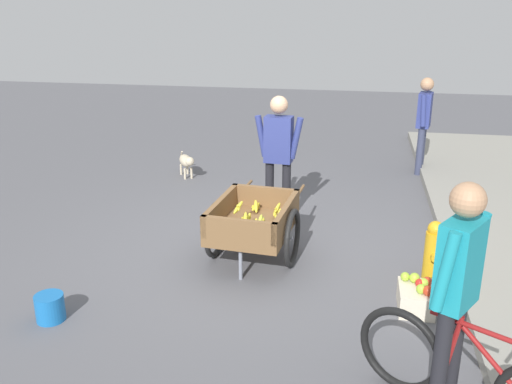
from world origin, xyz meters
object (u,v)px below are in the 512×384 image
object	(u,v)px
plastic_bucket	(50,308)
apple_crate	(416,296)
bystander_person	(424,117)
dog	(186,161)
fruit_cart	(254,224)
bicycle	(467,376)
vendor_person	(278,149)
fire_hydrant	(433,252)
cyclist_person	(457,280)

from	to	relation	value
plastic_bucket	apple_crate	distance (m)	3.37
plastic_bucket	bystander_person	distance (m)	6.48
dog	apple_crate	size ratio (longest dim) A/B	1.35
plastic_bucket	bystander_person	size ratio (longest dim) A/B	0.17
fruit_cart	apple_crate	distance (m)	1.87
bicycle	apple_crate	world-z (taller)	bicycle
fruit_cart	plastic_bucket	distance (m)	2.23
fruit_cart	vendor_person	world-z (taller)	vendor_person
vendor_person	fire_hydrant	bearing A→B (deg)	53.56
bicycle	vendor_person	bearing A→B (deg)	-151.88
fruit_cart	fire_hydrant	world-z (taller)	fruit_cart
vendor_person	cyclist_person	distance (m)	3.64
dog	apple_crate	bearing A→B (deg)	43.12
fire_hydrant	plastic_bucket	world-z (taller)	fire_hydrant
vendor_person	apple_crate	distance (m)	2.62
vendor_person	plastic_bucket	distance (m)	3.28
fire_hydrant	plastic_bucket	xyz separation A→B (m)	(1.36, -3.47, -0.21)
plastic_bucket	bicycle	bearing A→B (deg)	79.41
fire_hydrant	fruit_cart	bearing A→B (deg)	-95.15
fruit_cart	fire_hydrant	size ratio (longest dim) A/B	2.56
plastic_bucket	bystander_person	xyz separation A→B (m)	(-5.26, 3.70, 0.81)
dog	bystander_person	distance (m)	3.91
bicycle	dog	world-z (taller)	bicycle
cyclist_person	dog	size ratio (longest dim) A/B	2.86
plastic_bucket	apple_crate	world-z (taller)	apple_crate
fruit_cart	plastic_bucket	bearing A→B (deg)	-45.98
cyclist_person	fire_hydrant	size ratio (longest dim) A/B	2.54
fruit_cart	dog	bearing A→B (deg)	-149.78
cyclist_person	fire_hydrant	bearing A→B (deg)	176.05
fire_hydrant	apple_crate	world-z (taller)	fire_hydrant
fruit_cart	dog	xyz separation A→B (m)	(-2.79, -1.63, -0.16)
dog	plastic_bucket	xyz separation A→B (m)	(4.32, 0.04, -0.15)
cyclist_person	apple_crate	world-z (taller)	cyclist_person
apple_crate	plastic_bucket	bearing A→B (deg)	-76.53
bicycle	fruit_cart	bearing A→B (deg)	-139.22
bicycle	bystander_person	size ratio (longest dim) A/B	0.92
bicycle	cyclist_person	xyz separation A→B (m)	(-0.08, -0.13, 0.67)
fruit_cart	plastic_bucket	world-z (taller)	fruit_cart
cyclist_person	apple_crate	distance (m)	1.62
fire_hydrant	bystander_person	xyz separation A→B (m)	(-3.90, 0.23, 0.61)
dog	bicycle	bearing A→B (deg)	35.20
bystander_person	apple_crate	bearing A→B (deg)	-5.40
dog	plastic_bucket	bearing A→B (deg)	0.51
fire_hydrant	dog	bearing A→B (deg)	-130.13
fire_hydrant	plastic_bucket	bearing A→B (deg)	-68.56
vendor_person	plastic_bucket	xyz separation A→B (m)	(2.68, -1.69, -0.87)
vendor_person	apple_crate	world-z (taller)	vendor_person
bicycle	cyclist_person	bearing A→B (deg)	-121.28
fruit_cart	bicycle	world-z (taller)	bicycle
plastic_bucket	cyclist_person	bearing A→B (deg)	80.32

